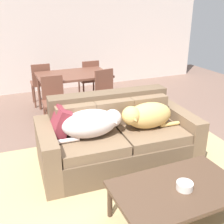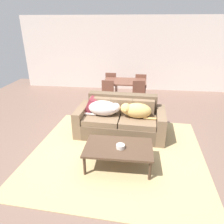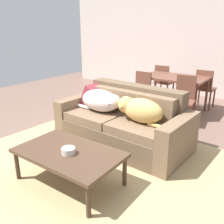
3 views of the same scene
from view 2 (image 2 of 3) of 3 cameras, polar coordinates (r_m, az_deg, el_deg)
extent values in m
plane|color=brown|center=(4.71, 0.72, -7.59)|extent=(10.00, 10.00, 0.00)
cube|color=beige|center=(8.10, 3.86, 15.76)|extent=(8.00, 0.12, 2.70)
cube|color=tan|center=(4.27, 1.37, -11.15)|extent=(3.58, 3.34, 0.01)
cube|color=brown|center=(4.86, 2.28, -4.15)|extent=(1.69, 1.06, 0.36)
cube|color=brown|center=(4.82, -2.50, -1.20)|extent=(0.84, 0.98, 0.13)
cube|color=brown|center=(4.72, 7.25, -1.91)|extent=(0.84, 0.98, 0.13)
cube|color=brown|center=(4.99, 2.95, 2.93)|extent=(1.65, 0.33, 0.40)
cube|color=brown|center=(4.91, -3.23, 2.17)|extent=(0.51, 0.19, 0.33)
cube|color=brown|center=(4.82, 2.66, 1.79)|extent=(0.51, 0.19, 0.33)
cube|color=brown|center=(4.79, 8.68, 1.39)|extent=(0.51, 0.19, 0.33)
cube|color=brown|center=(4.99, -8.14, -1.91)|extent=(0.24, 0.98, 0.63)
cube|color=brown|center=(4.78, 13.22, -3.50)|extent=(0.24, 0.98, 0.63)
ellipsoid|color=silver|center=(4.68, -2.48, 1.10)|extent=(0.69, 0.42, 0.34)
sphere|color=silver|center=(4.59, 0.95, 1.21)|extent=(0.22, 0.22, 0.22)
cone|color=#AC9F9B|center=(4.51, 0.76, 0.62)|extent=(0.10, 0.12, 0.10)
cylinder|color=silver|center=(4.73, -6.24, -0.56)|extent=(0.31, 0.07, 0.05)
ellipsoid|color=#DAAF60|center=(4.57, 7.14, 0.39)|extent=(0.63, 0.35, 0.34)
sphere|color=#DAAF60|center=(4.55, 3.89, 1.00)|extent=(0.24, 0.24, 0.24)
cone|color=#A48348|center=(4.46, 3.73, 0.34)|extent=(0.11, 0.14, 0.11)
cylinder|color=#DAAF60|center=(4.57, 10.45, -1.76)|extent=(0.28, 0.07, 0.05)
cube|color=maroon|center=(4.91, -5.77, 2.05)|extent=(0.30, 0.37, 0.40)
cube|color=#4E3727|center=(3.72, 1.81, -9.84)|extent=(1.21, 0.73, 0.04)
cylinder|color=#422E21|center=(3.66, -7.62, -14.60)|extent=(0.05, 0.05, 0.37)
cylinder|color=#422E21|center=(3.59, 10.47, -15.76)|extent=(0.05, 0.05, 0.37)
cylinder|color=#422E21|center=(4.16, -5.54, -9.29)|extent=(0.05, 0.05, 0.37)
cylinder|color=#422E21|center=(4.10, 10.01, -10.17)|extent=(0.05, 0.05, 0.37)
cylinder|color=silver|center=(3.65, 2.37, -9.51)|extent=(0.15, 0.15, 0.07)
cube|color=brown|center=(6.55, 3.62, 8.45)|extent=(1.31, 0.87, 0.04)
cylinder|color=brown|center=(6.35, -2.15, 4.42)|extent=(0.05, 0.05, 0.72)
cylinder|color=brown|center=(6.29, 8.86, 3.95)|extent=(0.05, 0.05, 0.72)
cylinder|color=brown|center=(7.08, -1.20, 6.45)|extent=(0.05, 0.05, 0.72)
cylinder|color=brown|center=(7.02, 8.70, 6.04)|extent=(0.05, 0.05, 0.72)
cube|color=brown|center=(6.08, -1.46, 4.49)|extent=(0.41, 0.41, 0.04)
cube|color=brown|center=(6.19, -1.20, 6.95)|extent=(0.36, 0.05, 0.40)
cylinder|color=brown|center=(6.04, -3.31, 1.92)|extent=(0.04, 0.04, 0.43)
cylinder|color=brown|center=(5.98, -0.12, 1.75)|extent=(0.04, 0.04, 0.43)
cylinder|color=brown|center=(6.35, -2.69, 3.04)|extent=(0.04, 0.04, 0.43)
cylinder|color=brown|center=(6.30, 0.35, 2.88)|extent=(0.04, 0.04, 0.43)
cube|color=brown|center=(6.00, 7.56, 3.85)|extent=(0.45, 0.45, 0.04)
cube|color=brown|center=(6.10, 7.42, 6.57)|extent=(0.36, 0.09, 0.45)
cylinder|color=brown|center=(5.90, 6.07, 1.21)|extent=(0.04, 0.04, 0.42)
cylinder|color=brown|center=(5.96, 9.31, 1.24)|extent=(0.04, 0.04, 0.42)
cylinder|color=brown|center=(6.21, 5.66, 2.40)|extent=(0.04, 0.04, 0.42)
cylinder|color=brown|center=(6.27, 8.75, 2.41)|extent=(0.04, 0.04, 0.42)
cube|color=brown|center=(7.32, -0.12, 7.84)|extent=(0.41, 0.41, 0.04)
cube|color=brown|center=(7.10, -0.35, 9.18)|extent=(0.36, 0.05, 0.41)
cylinder|color=brown|center=(7.53, 1.36, 6.38)|extent=(0.04, 0.04, 0.44)
cylinder|color=brown|center=(7.58, -1.21, 6.50)|extent=(0.04, 0.04, 0.44)
cylinder|color=brown|center=(7.21, 1.02, 5.60)|extent=(0.04, 0.04, 0.44)
cylinder|color=brown|center=(7.26, -1.66, 5.72)|extent=(0.04, 0.04, 0.44)
cube|color=brown|center=(7.23, 7.86, 7.28)|extent=(0.40, 0.40, 0.04)
cube|color=brown|center=(6.99, 7.96, 8.66)|extent=(0.36, 0.04, 0.41)
cylinder|color=brown|center=(7.46, 9.07, 5.87)|extent=(0.04, 0.04, 0.42)
cylinder|color=brown|center=(7.46, 6.45, 6.00)|extent=(0.04, 0.04, 0.42)
cylinder|color=brown|center=(7.14, 9.13, 5.05)|extent=(0.04, 0.04, 0.42)
cylinder|color=brown|center=(7.13, 6.39, 5.19)|extent=(0.04, 0.04, 0.42)
camera|label=1|loc=(2.20, -41.51, 6.23)|focal=43.89mm
camera|label=3|loc=(2.20, 53.00, -4.78)|focal=39.82mm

